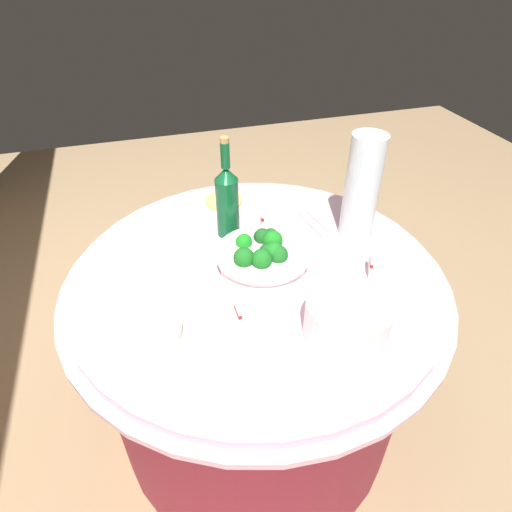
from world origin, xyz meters
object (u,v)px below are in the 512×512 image
object	(u,v)px
plate_stack	(347,319)
label_placard_rear	(371,265)
label_placard_front	(262,220)
food_plate_noodles	(224,203)
serving_tongs	(313,222)
label_placard_mid	(238,315)
food_plate_rice	(153,335)
wine_bottle	(227,200)
decorative_fruit_vase	(361,192)
broccoli_bowl	(264,257)

from	to	relation	value
plate_stack	label_placard_rear	world-z (taller)	plate_stack
label_placard_rear	label_placard_front	bearing A→B (deg)	35.21
food_plate_noodles	serving_tongs	bearing A→B (deg)	-126.85
label_placard_mid	food_plate_rice	bearing A→B (deg)	87.66
food_plate_noodles	label_placard_rear	distance (m)	0.60
food_plate_rice	label_placard_rear	world-z (taller)	label_placard_rear
food_plate_rice	label_placard_mid	xyz separation A→B (m)	(-0.01, -0.22, 0.01)
wine_bottle	label_placard_rear	world-z (taller)	wine_bottle
label_placard_rear	decorative_fruit_vase	bearing A→B (deg)	-15.91
plate_stack	wine_bottle	distance (m)	0.55
food_plate_noodles	label_placard_front	world-z (taller)	label_placard_front
broccoli_bowl	decorative_fruit_vase	distance (m)	0.38
decorative_fruit_vase	label_placard_rear	world-z (taller)	decorative_fruit_vase
decorative_fruit_vase	label_placard_mid	bearing A→B (deg)	121.38
food_plate_noodles	label_placard_front	xyz separation A→B (m)	(-0.18, -0.09, 0.02)
food_plate_noodles	label_placard_mid	world-z (taller)	label_placard_mid
label_placard_front	label_placard_mid	xyz separation A→B (m)	(-0.41, 0.19, 0.00)
food_plate_rice	serving_tongs	bearing A→B (deg)	-57.35
broccoli_bowl	decorative_fruit_vase	size ratio (longest dim) A/B	0.82
wine_bottle	label_placard_rear	size ratio (longest dim) A/B	6.11
broccoli_bowl	label_placard_rear	distance (m)	0.31
broccoli_bowl	serving_tongs	size ratio (longest dim) A/B	1.67
decorative_fruit_vase	label_placard_mid	distance (m)	0.58
label_placard_mid	wine_bottle	bearing A→B (deg)	-10.44
plate_stack	label_placard_mid	world-z (taller)	plate_stack
food_plate_rice	label_placard_front	world-z (taller)	label_placard_front
broccoli_bowl	food_plate_noodles	size ratio (longest dim) A/B	1.27
label_placard_front	food_plate_rice	bearing A→B (deg)	134.42
decorative_fruit_vase	serving_tongs	distance (m)	0.21
decorative_fruit_vase	label_placard_rear	bearing A→B (deg)	164.09
label_placard_front	label_placard_mid	size ratio (longest dim) A/B	1.00
broccoli_bowl	label_placard_mid	world-z (taller)	broccoli_bowl
decorative_fruit_vase	food_plate_rice	size ratio (longest dim) A/B	1.55
plate_stack	broccoli_bowl	bearing A→B (deg)	20.87
broccoli_bowl	food_plate_noodles	distance (m)	0.40
label_placard_mid	label_placard_rear	distance (m)	0.43
food_plate_noodles	decorative_fruit_vase	bearing A→B (deg)	-127.49
serving_tongs	label_placard_front	xyz separation A→B (m)	(0.02, 0.18, 0.03)
decorative_fruit_vase	serving_tongs	bearing A→B (deg)	51.02
food_plate_noodles	label_placard_mid	size ratio (longest dim) A/B	4.00
plate_stack	food_plate_noodles	bearing A→B (deg)	11.69
decorative_fruit_vase	serving_tongs	size ratio (longest dim) A/B	2.03
label_placard_mid	plate_stack	bearing A→B (deg)	-114.54
label_placard_mid	food_plate_noodles	bearing A→B (deg)	-9.88
food_plate_rice	label_placard_front	size ratio (longest dim) A/B	4.00
plate_stack	wine_bottle	bearing A→B (deg)	18.31
broccoli_bowl	food_plate_rice	world-z (taller)	broccoli_bowl
wine_bottle	serving_tongs	size ratio (longest dim) A/B	2.00
plate_stack	label_placard_mid	xyz separation A→B (m)	(0.11, 0.25, -0.02)
food_plate_rice	label_placard_rear	bearing A→B (deg)	-83.31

